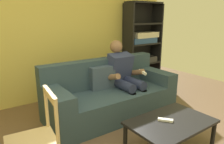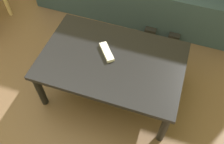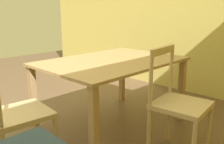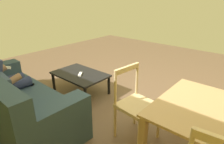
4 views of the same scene
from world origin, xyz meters
TOP-DOWN VIEW (x-y plane):
  - wall_side at (-3.16, 0.00)m, footprint 0.12×5.27m
  - dining_table at (-1.46, 0.58)m, footprint 1.42×0.99m
  - dining_chair_near_wall at (-1.46, 1.34)m, footprint 0.47×0.47m
  - dining_chair_facing_couch at (-0.42, 0.57)m, footprint 0.46×0.46m

SIDE VIEW (x-z plane):
  - dining_chair_facing_couch at x=-0.42m, z-range 0.00..0.91m
  - dining_chair_near_wall at x=-1.46m, z-range 0.00..0.92m
  - dining_table at x=-1.46m, z-range 0.27..1.00m
  - wall_side at x=-3.16m, z-range 0.00..2.58m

